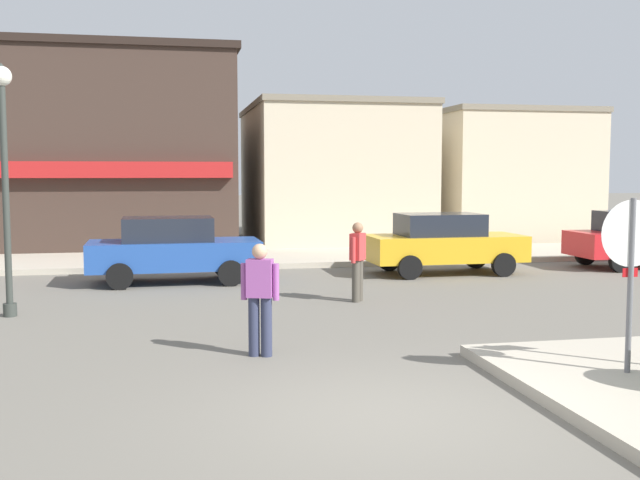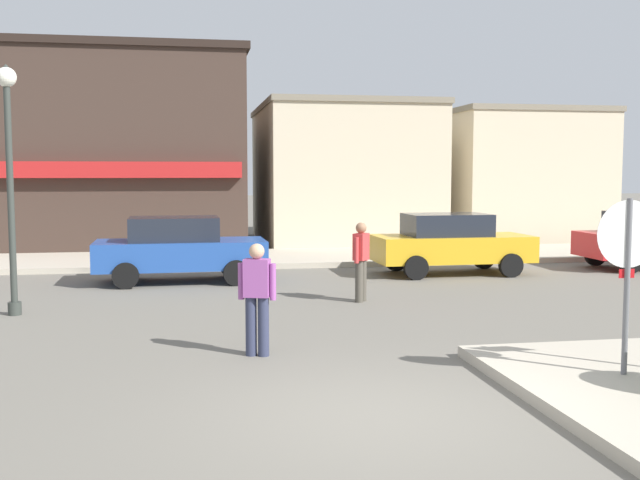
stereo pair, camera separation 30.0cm
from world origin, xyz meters
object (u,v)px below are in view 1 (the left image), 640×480
lamp_post (4,153)px  parked_car_second (443,243)px  stop_sign (631,262)px  pedestrian_crossing_near (358,259)px  pedestrian_crossing_far (260,296)px  parked_car_nearest (173,249)px

lamp_post → parked_car_second: size_ratio=1.13×
stop_sign → lamp_post: lamp_post is taller
pedestrian_crossing_near → pedestrian_crossing_far: size_ratio=1.00×
parked_car_second → pedestrian_crossing_near: pedestrian_crossing_near is taller
parked_car_nearest → pedestrian_crossing_near: 4.99m
parked_car_nearest → stop_sign: bearing=-61.1°
stop_sign → parked_car_nearest: (-5.44, 9.86, -0.71)m
lamp_post → pedestrian_crossing_near: 6.92m
stop_sign → parked_car_nearest: 11.28m
parked_car_nearest → pedestrian_crossing_far: size_ratio=2.51×
lamp_post → pedestrian_crossing_far: (4.11, -3.84, -2.09)m
pedestrian_crossing_near → stop_sign: bearing=-74.5°
parked_car_nearest → parked_car_second: size_ratio=1.00×
parked_car_second → parked_car_nearest: bearing=-178.0°
parked_car_second → pedestrian_crossing_near: (-3.22, -3.65, 0.06)m
stop_sign → pedestrian_crossing_far: (-4.27, 2.31, -0.65)m
pedestrian_crossing_near → pedestrian_crossing_far: same height
lamp_post → pedestrian_crossing_far: bearing=-43.1°
lamp_post → pedestrian_crossing_near: (6.59, 0.30, -2.09)m
stop_sign → parked_car_nearest: bearing=118.9°
parked_car_nearest → pedestrian_crossing_far: (1.17, -7.55, 0.06)m
lamp_post → parked_car_nearest: 5.20m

